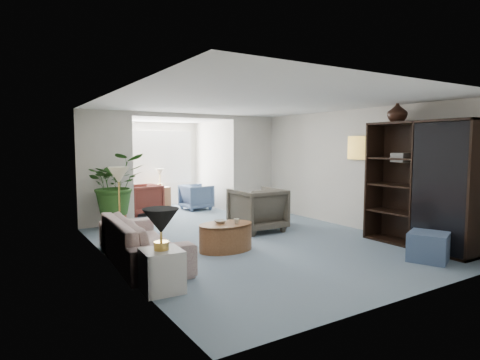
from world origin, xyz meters
TOP-DOWN VIEW (x-y plane):
  - floor at (0.00, 0.00)m, footprint 6.00×6.00m
  - sunroom_floor at (0.00, 4.10)m, footprint 2.60×2.60m
  - back_pier_left at (-1.90, 3.00)m, footprint 1.20×0.12m
  - back_pier_right at (1.90, 3.00)m, footprint 1.20×0.12m
  - back_header at (0.00, 3.00)m, footprint 2.60×0.12m
  - window_pane at (0.00, 5.18)m, footprint 2.20×0.02m
  - window_blinds at (0.00, 5.15)m, footprint 2.20×0.02m
  - framed_picture at (2.46, -0.10)m, footprint 0.04×0.50m
  - sofa at (-2.09, 0.05)m, footprint 1.02×2.31m
  - end_table at (-2.29, -1.30)m, footprint 0.49×0.49m
  - table_lamp at (-2.29, -1.30)m, footprint 0.44×0.44m
  - floor_lamp at (-2.15, 1.05)m, footprint 0.36×0.36m
  - coffee_table at (-0.70, -0.07)m, footprint 1.04×1.04m
  - coffee_bowl at (-0.75, 0.03)m, footprint 0.22×0.22m
  - coffee_cup at (-0.55, -0.17)m, footprint 0.10×0.10m
  - wingback_chair at (0.61, 0.91)m, footprint 0.95×0.98m
  - side_table_dark at (1.31, 1.21)m, footprint 0.63×0.57m
  - entertainment_cabinet at (2.23, -1.64)m, footprint 0.52×1.95m
  - cabinet_urn at (2.23, -1.14)m, footprint 0.35×0.35m
  - ottoman at (1.62, -2.23)m, footprint 0.72×0.72m
  - plant_pot at (-1.81, 2.55)m, footprint 0.40×0.40m
  - house_plant at (-1.81, 2.55)m, footprint 1.15×1.00m
  - sunroom_chair_blue at (0.73, 4.02)m, footprint 0.79×0.77m
  - sunroom_chair_maroon at (-0.77, 4.02)m, footprint 0.89×0.86m
  - sunroom_table at (-0.02, 4.77)m, footprint 0.50×0.40m
  - shelf_clutter at (2.18, -1.81)m, footprint 0.30×1.10m

SIDE VIEW (x-z plane):
  - floor at x=0.00m, z-range 0.00..0.00m
  - sunroom_floor at x=0.00m, z-range 0.00..0.00m
  - plant_pot at x=-1.81m, z-range 0.00..0.32m
  - ottoman at x=1.62m, z-range 0.00..0.43m
  - coffee_table at x=-0.70m, z-range 0.00..0.45m
  - end_table at x=-2.29m, z-range 0.00..0.51m
  - sunroom_table at x=-0.02m, z-range 0.00..0.59m
  - side_table_dark at x=1.31m, z-range 0.00..0.62m
  - sofa at x=-2.09m, z-range 0.00..0.66m
  - sunroom_chair_blue at x=0.73m, z-range 0.00..0.69m
  - sunroom_chair_maroon at x=-0.77m, z-range 0.00..0.77m
  - wingback_chair at x=0.61m, z-range 0.00..0.89m
  - coffee_bowl at x=-0.75m, z-range 0.45..0.50m
  - coffee_cup at x=-0.55m, z-range 0.45..0.54m
  - table_lamp at x=-2.29m, z-range 0.71..1.01m
  - house_plant at x=-1.81m, z-range 0.32..1.60m
  - entertainment_cabinet at x=2.23m, z-range 0.00..2.17m
  - shelf_clutter at x=2.18m, z-range 0.67..1.73m
  - back_pier_left at x=-1.90m, z-range 0.00..2.50m
  - back_pier_right at x=1.90m, z-range 0.00..2.50m
  - floor_lamp at x=-2.15m, z-range 1.11..1.39m
  - window_pane at x=0.00m, z-range 0.65..2.15m
  - window_blinds at x=0.00m, z-range 0.65..2.15m
  - framed_picture at x=2.46m, z-range 1.50..1.90m
  - cabinet_urn at x=2.23m, z-range 2.17..2.53m
  - back_header at x=0.00m, z-range 2.40..2.50m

